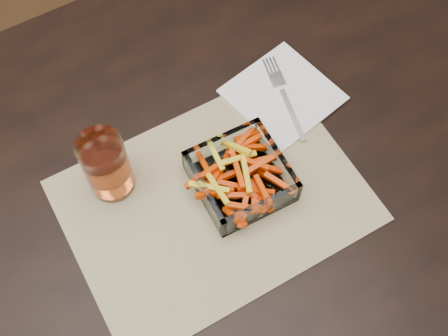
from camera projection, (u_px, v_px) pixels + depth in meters
The scene contains 6 objects.
dining_table at pixel (143, 232), 0.95m from camera, with size 1.60×0.90×0.75m.
placemat at pixel (214, 200), 0.88m from camera, with size 0.45×0.33×0.00m, color tan.
glass_bowl at pixel (241, 178), 0.87m from camera, with size 0.14×0.14×0.05m.
tumbler at pixel (107, 167), 0.84m from camera, with size 0.07×0.07×0.12m.
napkin at pixel (283, 95), 0.96m from camera, with size 0.16×0.16×0.00m, color white.
fork at pixel (283, 94), 0.96m from camera, with size 0.06×0.18×0.00m.
Camera 1 is at (-0.05, -0.36, 1.55)m, focal length 45.00 mm.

